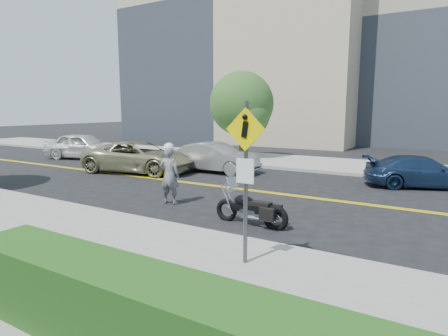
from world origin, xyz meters
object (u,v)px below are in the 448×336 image
object	(u,v)px
parked_car_blue	(421,172)
parked_car_white	(83,146)
motorcycle	(251,202)
pedestrian_sign	(246,168)
parked_car_silver	(215,157)
suv	(139,157)
motorcyclist	(169,174)

from	to	relation	value
parked_car_blue	parked_car_white	bearing A→B (deg)	70.53
motorcycle	parked_car_white	bearing A→B (deg)	157.55
pedestrian_sign	parked_car_silver	size ratio (longest dim) A/B	0.70
motorcycle	suv	distance (m)	9.53
pedestrian_sign	motorcycle	xyz separation A→B (m)	(-1.17, 2.57, -1.34)
parked_car_silver	motorcycle	bearing A→B (deg)	-142.36
motorcyclist	parked_car_blue	bearing A→B (deg)	-144.29
suv	parked_car_silver	xyz separation A→B (m)	(3.11, 1.91, -0.03)
pedestrian_sign	suv	distance (m)	11.98
parked_car_blue	motorcycle	bearing A→B (deg)	132.40
parked_car_white	motorcyclist	bearing A→B (deg)	-134.72
pedestrian_sign	motorcyclist	distance (m)	5.51
motorcyclist	parked_car_blue	xyz separation A→B (m)	(6.72, 7.04, -0.37)
motorcycle	parked_car_white	size ratio (longest dim) A/B	0.44
motorcyclist	parked_car_white	size ratio (longest dim) A/B	0.43
motorcyclist	motorcycle	size ratio (longest dim) A/B	0.97
motorcyclist	pedestrian_sign	bearing A→B (deg)	133.20
suv	motorcycle	bearing A→B (deg)	-130.04
motorcyclist	motorcycle	xyz separation A→B (m)	(3.21, -0.63, -0.36)
motorcyclist	parked_car_white	distance (m)	12.93
motorcycle	parked_car_silver	world-z (taller)	parked_car_silver
parked_car_white	parked_car_silver	size ratio (longest dim) A/B	1.07
suv	parked_car_blue	xyz separation A→B (m)	(11.84, 3.04, -0.13)
parked_car_white	parked_car_blue	xyz separation A→B (m)	(18.21, 1.13, -0.17)
motorcycle	suv	bearing A→B (deg)	152.45
motorcycle	parked_car_white	xyz separation A→B (m)	(-14.70, 6.54, 0.16)
pedestrian_sign	parked_car_white	world-z (taller)	pedestrian_sign
pedestrian_sign	parked_car_blue	distance (m)	10.59
motorcyclist	suv	world-z (taller)	motorcyclist
parked_car_blue	motorcyclist	bearing A→B (deg)	113.32
pedestrian_sign	parked_car_silver	bearing A→B (deg)	125.04
motorcycle	parked_car_silver	xyz separation A→B (m)	(-5.22, 6.54, 0.09)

